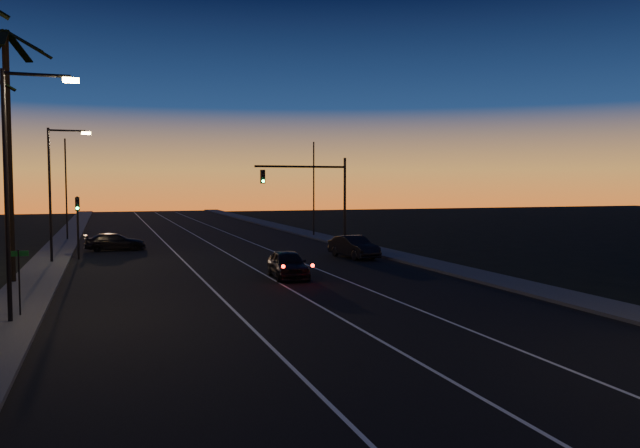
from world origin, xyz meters
name	(u,v)px	position (x,y,z in m)	size (l,w,h in m)	color
road	(252,273)	(0.00, 30.00, 0.01)	(20.00, 170.00, 0.01)	black
sidewalk_left	(35,282)	(-11.20, 30.00, 0.08)	(2.40, 170.00, 0.16)	#3D3D3A
sidewalk_right	(428,263)	(11.20, 30.00, 0.08)	(2.40, 170.00, 0.16)	#3D3D3A
lane_stripe_left	(198,275)	(-3.00, 30.00, 0.02)	(0.12, 160.00, 0.01)	silver
lane_stripe_mid	(261,272)	(0.50, 30.00, 0.02)	(0.12, 160.00, 0.01)	silver
lane_stripe_right	(319,270)	(4.00, 30.00, 0.02)	(0.12, 160.00, 0.01)	silver
palm_far	(8,131)	(-12.20, 30.00, 7.61)	(4.25, 4.16, 12.53)	black
streetlight_left_near	(15,175)	(-10.70, 20.00, 5.32)	(2.55, 0.26, 9.00)	black
streetlight_left_far	(55,183)	(-10.69, 38.00, 5.06)	(2.55, 0.26, 8.50)	black
street_sign	(19,275)	(-10.80, 21.00, 1.66)	(0.70, 0.06, 2.60)	black
signal_mast	(315,187)	(7.14, 39.99, 4.78)	(7.10, 0.41, 7.00)	black
signal_post	(78,216)	(-9.50, 39.98, 2.89)	(0.28, 0.37, 4.20)	black
far_pole_left	(66,190)	(-11.00, 55.00, 4.50)	(0.14, 0.14, 9.00)	black
far_pole_right	(314,189)	(11.00, 52.00, 4.50)	(0.14, 0.14, 9.00)	black
lead_car	(288,264)	(1.39, 27.50, 0.75)	(2.11, 4.96, 1.48)	black
right_car	(354,247)	(8.14, 34.80, 0.76)	(2.28, 4.72, 1.49)	black
cross_car	(115,242)	(-7.11, 45.04, 0.66)	(4.50, 1.88, 1.30)	black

